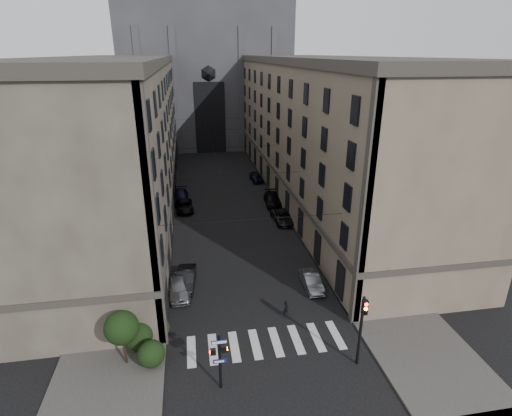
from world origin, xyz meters
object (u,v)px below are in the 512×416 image
car_left_midfar (185,206)px  car_right_far (256,177)px  pedestrian (286,309)px  traffic_light_right (362,323)px  car_left_near (178,287)px  car_left_far (180,197)px  car_right_midnear (283,217)px  pedestrian_signal_left (219,357)px  car_left_midnear (186,279)px  car_right_midfar (273,199)px  gothic_tower (205,60)px  car_right_near (311,281)px

car_left_midfar → car_right_far: size_ratio=1.12×
car_right_far → pedestrian: 35.46m
traffic_light_right → car_left_near: (-11.80, 10.29, -2.56)m
car_left_far → car_right_midnear: size_ratio=1.07×
pedestrian_signal_left → traffic_light_right: size_ratio=0.77×
car_left_midnear → pedestrian: (7.66, -5.75, 0.03)m
car_right_midfar → car_right_midnear: bearing=-86.5°
gothic_tower → car_right_midnear: size_ratio=12.09×
car_right_far → car_right_near: bearing=-93.8°
traffic_light_right → car_left_midfar: traffic_light_right is taller
car_right_midnear → car_right_near: bearing=-96.5°
gothic_tower → pedestrian_signal_left: size_ratio=14.50×
car_left_far → car_right_midnear: (12.40, -9.38, -0.08)m
gothic_tower → pedestrian: gothic_tower is taller
car_left_far → car_right_midfar: size_ratio=0.99×
car_left_near → car_left_far: (0.00, 23.21, 0.01)m
car_left_near → car_left_midnear: 1.36m
pedestrian_signal_left → car_left_midnear: 12.18m
car_left_far → pedestrian: 28.98m
gothic_tower → car_right_midfar: bearing=-81.8°
car_right_midfar → car_right_far: 10.85m
car_right_far → car_right_midfar: bearing=-90.8°
car_right_near → car_right_far: (0.46, 31.52, 0.06)m
car_left_near → gothic_tower: bearing=78.3°
traffic_light_right → car_left_midnear: bearing=134.2°
car_left_midnear → car_left_midfar: 18.44m
traffic_light_right → car_left_midnear: (-11.15, 11.49, -2.54)m
car_right_midnear → car_right_far: size_ratio=1.16×
gothic_tower → car_right_midfar: 46.56m
car_left_near → car_right_midnear: 18.57m
gothic_tower → car_right_near: gothic_tower is taller
car_left_midnear → car_right_midnear: (11.75, 12.63, -0.08)m
pedestrian_signal_left → gothic_tower: bearing=87.3°
car_left_near → pedestrian: (8.30, -4.56, 0.05)m
car_right_midnear → car_right_far: car_right_far is taller
car_left_near → car_right_near: car_left_near is taller
car_left_near → car_right_far: car_left_near is taller
car_right_midnear → car_left_near: bearing=-135.0°
car_left_far → car_right_midfar: (12.40, -3.33, 0.01)m
car_left_midfar → car_right_midfar: bearing=-2.1°
car_left_midfar → car_right_midfar: (11.79, 0.24, 0.11)m
car_right_midnear → pedestrian_signal_left: bearing=-114.7°
pedestrian_signal_left → car_right_near: pedestrian_signal_left is taller
car_left_midnear → car_right_midnear: size_ratio=0.94×
car_left_far → pedestrian_signal_left: bearing=-82.1°
car_right_near → gothic_tower: bearing=95.2°
car_left_midnear → car_right_midnear: bearing=53.2°
car_left_midfar → car_right_midfar: car_right_midfar is taller
car_left_midnear → car_right_far: size_ratio=1.09×
car_right_far → car_right_midnear: bearing=-91.6°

